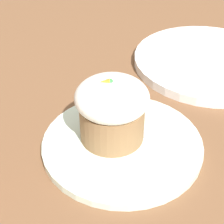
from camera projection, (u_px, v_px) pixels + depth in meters
name	position (u px, v px, depth m)	size (l,w,h in m)	color
ground_plane	(122.00, 147.00, 0.56)	(4.00, 4.00, 0.00)	brown
dessert_plate	(122.00, 144.00, 0.56)	(0.24, 0.24, 0.01)	silver
carrot_cake	(112.00, 109.00, 0.53)	(0.11, 0.11, 0.10)	olive
spoon	(133.00, 133.00, 0.56)	(0.13, 0.07, 0.01)	#B7B7BC
side_plate	(209.00, 61.00, 0.75)	(0.30, 0.30, 0.02)	white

